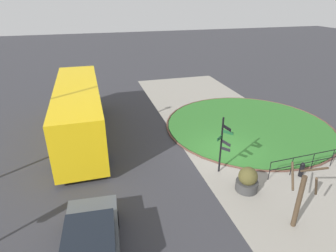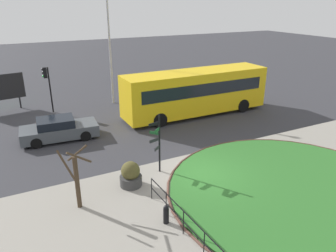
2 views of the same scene
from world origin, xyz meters
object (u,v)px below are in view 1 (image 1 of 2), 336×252
at_px(bus_yellow, 79,110).
at_px(street_tree_bare, 301,196).
at_px(bollard_foreground, 302,169).
at_px(planter_near_signpost, 247,180).
at_px(signpost_directional, 223,143).
at_px(car_near_lane, 91,247).

height_order(bus_yellow, street_tree_bare, bus_yellow).
bearing_deg(bollard_foreground, planter_near_signpost, 94.05).
xyz_separation_m(bollard_foreground, planter_near_signpost, (-0.23, 3.18, 0.13)).
bearing_deg(bollard_foreground, signpost_directional, 69.05).
bearing_deg(street_tree_bare, car_near_lane, 86.24).
distance_m(bus_yellow, car_near_lane, 10.00).
bearing_deg(street_tree_bare, bus_yellow, 37.24).
relative_size(bollard_foreground, street_tree_bare, 0.28).
xyz_separation_m(signpost_directional, planter_near_signpost, (-1.66, -0.55, -1.19)).
bearing_deg(signpost_directional, planter_near_signpost, -161.54).
distance_m(signpost_directional, car_near_lane, 7.54).
xyz_separation_m(planter_near_signpost, street_tree_bare, (-2.52, -0.65, 0.90)).
relative_size(bollard_foreground, planter_near_signpost, 0.67).
bearing_deg(bollard_foreground, bus_yellow, 53.68).
distance_m(bollard_foreground, bus_yellow, 13.07).
relative_size(car_near_lane, street_tree_bare, 1.63).
distance_m(signpost_directional, bus_yellow, 9.20).
distance_m(planter_near_signpost, street_tree_bare, 2.75).
height_order(car_near_lane, planter_near_signpost, car_near_lane).
xyz_separation_m(signpost_directional, street_tree_bare, (-4.18, -1.20, -0.29)).
bearing_deg(car_near_lane, bus_yellow, 5.49).
height_order(signpost_directional, street_tree_bare, signpost_directional).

